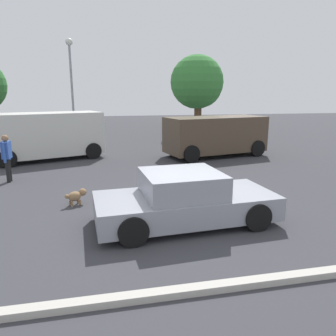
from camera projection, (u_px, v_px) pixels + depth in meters
ground_plane at (179, 224)px, 7.60m from camera, size 80.00×80.00×0.00m
sedan_foreground at (185, 200)px, 7.56m from camera, size 4.33×2.15×1.26m
dog at (76, 195)px, 8.90m from camera, size 0.58×0.42×0.44m
van_white at (47, 134)px, 15.00m from camera, size 5.31×3.54×2.18m
suv_dark at (216, 135)px, 15.82m from camera, size 5.22×3.01×1.94m
pedestrian at (7, 154)px, 11.10m from camera, size 0.26×0.57×1.66m
parking_curb at (220, 287)px, 5.04m from camera, size 6.67×0.20×0.12m
light_post_near at (71, 73)px, 19.89m from camera, size 0.44×0.44×6.35m
tree_back_left at (200, 86)px, 31.70m from camera, size 4.32×4.32×6.01m
tree_back_center at (197, 82)px, 22.80m from camera, size 3.78×3.78×5.76m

